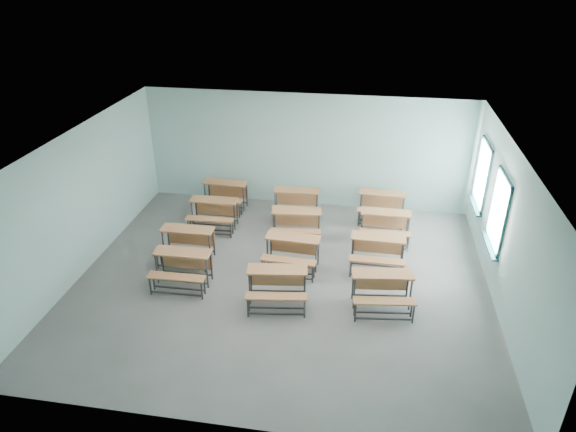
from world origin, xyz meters
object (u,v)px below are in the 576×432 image
Objects in this scene: desk_unit_r2c2 at (385,223)px; desk_unit_r1c2 at (378,249)px; desk_unit_r0c2 at (383,287)px; desk_unit_r3c2 at (382,203)px; desk_unit_r2c0 at (213,210)px; desk_unit_r2c1 at (296,221)px; desk_unit_r1c0 at (187,240)px; desk_unit_r3c0 at (224,192)px; desk_unit_r3c1 at (296,200)px; desk_unit_r0c0 at (182,264)px; desk_unit_r0c1 at (277,282)px; desk_unit_r1c1 at (292,249)px.

desk_unit_r1c2 is at bearing -97.74° from desk_unit_r2c2.
desk_unit_r3c2 is at bearing 83.04° from desk_unit_r0c2.
desk_unit_r2c0 and desk_unit_r2c1 have the same top height.
desk_unit_r1c0 is 1.00× the size of desk_unit_r2c2.
desk_unit_r2c2 is 4.58m from desk_unit_r3c0.
desk_unit_r1c2 is at bearing -49.25° from desk_unit_r3c1.
desk_unit_r2c2 is at bearing -25.31° from desk_unit_r3c1.
desk_unit_r0c0 is 2.18m from desk_unit_r0c1.
desk_unit_r2c0 is 2.24m from desk_unit_r2c1.
desk_unit_r3c1 is (-0.29, 2.54, 0.00)m from desk_unit_r1c1.
desk_unit_r2c0 is at bearing 119.38° from desk_unit_r0c1.
desk_unit_r0c1 and desk_unit_r1c2 have the same top height.
desk_unit_r3c2 is (-0.08, 1.14, 0.00)m from desk_unit_r2c2.
desk_unit_r0c1 is 2.13m from desk_unit_r0c2.
desk_unit_r1c2 is at bearing 87.13° from desk_unit_r0c2.
desk_unit_r2c0 is at bearing 148.59° from desk_unit_r1c1.
desk_unit_r3c1 is (2.04, 0.94, 0.00)m from desk_unit_r2c0.
desk_unit_r1c1 and desk_unit_r2c1 have the same top height.
desk_unit_r2c2 is at bearing 30.30° from desk_unit_r0c0.
desk_unit_r0c1 is 4.61m from desk_unit_r3c2.
desk_unit_r1c0 is 2.74m from desk_unit_r2c1.
desk_unit_r0c2 and desk_unit_r1c1 have the same top height.
desk_unit_r0c0 is 0.94× the size of desk_unit_r0c2.
desk_unit_r3c2 is (2.30, 0.21, 0.00)m from desk_unit_r3c1.
desk_unit_r1c0 is at bearing -134.62° from desk_unit_r3c1.
desk_unit_r0c0 is at bearing -76.68° from desk_unit_r1c0.
desk_unit_r0c0 is 5.08m from desk_unit_r2c2.
desk_unit_r1c2 is 1.00× the size of desk_unit_r2c0.
desk_unit_r1c2 is 4.90m from desk_unit_r3c0.
desk_unit_r2c1 is at bearing 123.39° from desk_unit_r0c2.
desk_unit_r1c0 is at bearing -145.43° from desk_unit_r3c2.
desk_unit_r2c1 is (-0.10, 1.33, 0.00)m from desk_unit_r1c1.
desk_unit_r0c0 is 5.69m from desk_unit_r3c2.
desk_unit_r3c1 is (2.20, 2.56, 0.00)m from desk_unit_r1c0.
desk_unit_r2c1 is at bearing -172.44° from desk_unit_r2c2.
desk_unit_r3c1 is at bearing 99.56° from desk_unit_r1c1.
desk_unit_r0c1 is 1.04× the size of desk_unit_r1c1.
desk_unit_r0c2 is at bearing -54.81° from desk_unit_r2c1.
desk_unit_r0c1 is 1.02× the size of desk_unit_r2c1.
desk_unit_r1c1 is at bearing -91.26° from desk_unit_r2c1.
desk_unit_r0c0 is 0.97× the size of desk_unit_r3c1.
desk_unit_r3c0 is (-4.37, 3.89, 0.00)m from desk_unit_r0c2.
desk_unit_r0c0 is 0.98× the size of desk_unit_r1c1.
desk_unit_r2c2 is 0.97× the size of desk_unit_r3c2.
desk_unit_r3c1 is (-2.20, 2.23, 0.00)m from desk_unit_r1c2.
desk_unit_r0c2 is at bearing -26.52° from desk_unit_r1c1.
desk_unit_r0c0 is at bearing -85.64° from desk_unit_r3c0.
desk_unit_r0c0 is 4.37m from desk_unit_r1c2.
desk_unit_r2c0 and desk_unit_r3c0 have the same top height.
desk_unit_r3c1 is (-2.31, 3.70, 0.00)m from desk_unit_r0c2.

